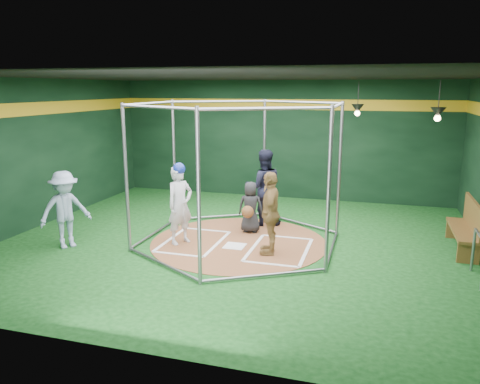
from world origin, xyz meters
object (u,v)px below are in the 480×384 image
(batter_figure, at_px, (180,204))
(visitor_leopard, at_px, (270,213))
(umpire, at_px, (263,187))
(dugout_bench, at_px, (468,225))

(batter_figure, height_order, visitor_leopard, batter_figure)
(visitor_leopard, bearing_deg, umpire, -172.03)
(umpire, relative_size, dugout_bench, 1.03)
(batter_figure, bearing_deg, umpire, 53.90)
(batter_figure, bearing_deg, dugout_bench, 12.22)
(batter_figure, height_order, dugout_bench, batter_figure)
(visitor_leopard, xyz_separation_m, dugout_bench, (3.83, 1.33, -0.31))
(visitor_leopard, height_order, dugout_bench, visitor_leopard)
(dugout_bench, bearing_deg, batter_figure, -167.78)
(batter_figure, distance_m, umpire, 2.32)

